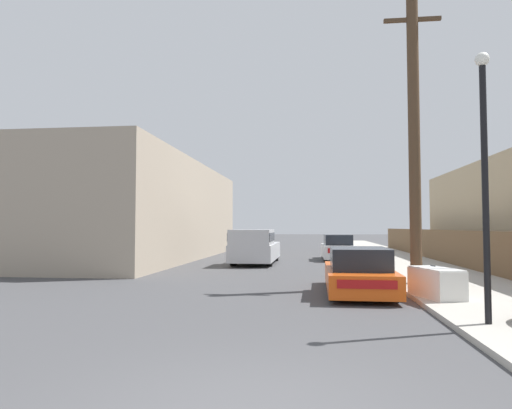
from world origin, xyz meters
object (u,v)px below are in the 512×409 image
parked_sports_car_red (358,273)px  pickup_truck (255,247)px  street_lamp (485,166)px  discarded_fridge (436,283)px  car_parked_mid (338,248)px  utility_pole (414,133)px

parked_sports_car_red → pickup_truck: size_ratio=0.82×
parked_sports_car_red → street_lamp: 5.41m
discarded_fridge → street_lamp: 4.03m
car_parked_mid → pickup_truck: (-4.35, -3.51, 0.21)m
car_parked_mid → discarded_fridge: bearing=-84.8°
discarded_fridge → car_parked_mid: car_parked_mid is taller
street_lamp → pickup_truck: bearing=113.2°
pickup_truck → discarded_fridge: bearing=118.9°
car_parked_mid → street_lamp: bearing=-85.6°
car_parked_mid → utility_pole: utility_pole is taller
parked_sports_car_red → pickup_truck: bearing=114.1°
discarded_fridge → parked_sports_car_red: size_ratio=0.36×
utility_pole → pickup_truck: bearing=127.3°
discarded_fridge → utility_pole: (0.17, 2.93, 4.42)m
parked_sports_car_red → car_parked_mid: size_ratio=1.10×
car_parked_mid → utility_pole: (1.78, -11.57, 4.24)m
parked_sports_car_red → pickup_truck: 10.55m
parked_sports_car_red → utility_pole: size_ratio=0.50×
discarded_fridge → utility_pole: utility_pole is taller
street_lamp → utility_pole: bearing=89.3°
discarded_fridge → parked_sports_car_red: 2.22m
utility_pole → street_lamp: size_ratio=1.86×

